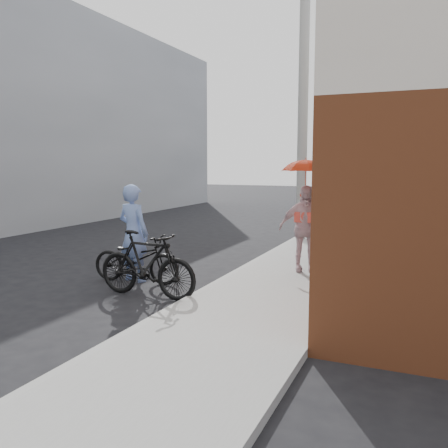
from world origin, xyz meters
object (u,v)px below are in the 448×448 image
Objects in this scene: bike_left at (136,259)px; planter at (342,264)px; officer at (134,233)px; bike_right at (147,264)px; kimono_woman at (304,228)px; utility_pole at (303,119)px.

bike_left reaches higher than planter.
bike_right is at bearing 143.46° from officer.
bike_right is (0.84, -0.87, -0.37)m from officer.
officer reaches higher than bike_right.
kimono_woman reaches higher than planter.
planter is (3.63, 2.01, -0.71)m from officer.
utility_pole is 4.07× the size of kimono_woman.
officer is 0.99× the size of bike_right.
bike_left is at bearing -106.64° from utility_pole.
utility_pole is 5.24m from planter.
planter is at bearing -64.70° from bike_left.
kimono_woman is at bearing -152.57° from planter.
bike_left is 1.02× the size of kimono_woman.
officer is 4.44× the size of planter.
utility_pole reaches higher than bike_right.
kimono_woman is (2.82, 1.75, 0.52)m from bike_left.
bike_right is at bearing -134.00° from planter.
bike_left is at bearing -148.95° from planter.
bike_left is (-1.73, -5.80, -3.04)m from utility_pole.
bike_left is 1.06m from bike_right.
officer is 1.09× the size of kimono_woman.
planter is (0.70, 0.36, -0.75)m from kimono_woman.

